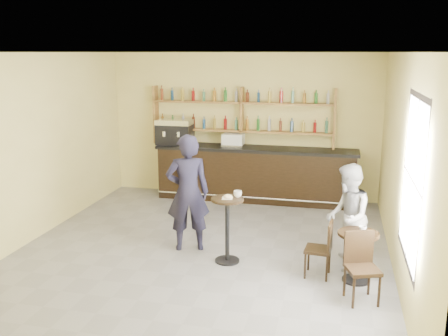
% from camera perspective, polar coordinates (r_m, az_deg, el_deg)
% --- Properties ---
extents(floor, '(7.00, 7.00, 0.00)m').
position_cam_1_polar(floor, '(8.29, -2.64, -9.61)').
color(floor, slate).
rests_on(floor, ground).
extents(ceiling, '(7.00, 7.00, 0.00)m').
position_cam_1_polar(ceiling, '(7.65, -2.90, 13.10)').
color(ceiling, white).
rests_on(ceiling, wall_back).
extents(wall_back, '(7.00, 0.00, 7.00)m').
position_cam_1_polar(wall_back, '(11.17, 2.15, 4.87)').
color(wall_back, '#F1E289').
rests_on(wall_back, floor).
extents(wall_front, '(7.00, 0.00, 7.00)m').
position_cam_1_polar(wall_front, '(4.67, -14.65, -7.38)').
color(wall_front, '#F1E289').
rests_on(wall_front, floor).
extents(wall_left, '(0.00, 7.00, 7.00)m').
position_cam_1_polar(wall_left, '(9.09, -21.29, 2.07)').
color(wall_left, '#F1E289').
rests_on(wall_left, floor).
extents(wall_right, '(0.00, 7.00, 7.00)m').
position_cam_1_polar(wall_right, '(7.58, 19.63, 0.15)').
color(wall_right, '#F1E289').
rests_on(wall_right, floor).
extents(window_pane, '(0.00, 2.00, 2.00)m').
position_cam_1_polar(window_pane, '(6.40, 20.77, -1.33)').
color(window_pane, white).
rests_on(window_pane, wall_right).
extents(window_frame, '(0.04, 1.70, 2.10)m').
position_cam_1_polar(window_frame, '(6.39, 20.71, -1.32)').
color(window_frame, black).
rests_on(window_frame, wall_right).
extents(shelf_unit, '(4.00, 0.26, 1.40)m').
position_cam_1_polar(shelf_unit, '(11.01, 2.03, 5.86)').
color(shelf_unit, brown).
rests_on(shelf_unit, wall_back).
extents(liquor_bottles, '(3.68, 0.10, 1.00)m').
position_cam_1_polar(liquor_bottles, '(10.99, 2.04, 6.74)').
color(liquor_bottles, '#8C5919').
rests_on(liquor_bottles, shelf_unit).
extents(bar_counter, '(4.37, 0.85, 1.18)m').
position_cam_1_polar(bar_counter, '(10.96, 3.62, -0.68)').
color(bar_counter, black).
rests_on(bar_counter, floor).
extents(espresso_machine, '(0.78, 0.50, 0.56)m').
position_cam_1_polar(espresso_machine, '(11.23, -5.62, 4.14)').
color(espresso_machine, black).
rests_on(espresso_machine, bar_counter).
extents(pastry_case, '(0.50, 0.41, 0.28)m').
position_cam_1_polar(pastry_case, '(10.90, 1.07, 3.20)').
color(pastry_case, silver).
rests_on(pastry_case, bar_counter).
extents(pedestal_table, '(0.63, 0.63, 1.03)m').
position_cam_1_polar(pedestal_table, '(7.76, 0.38, -7.13)').
color(pedestal_table, black).
rests_on(pedestal_table, floor).
extents(napkin, '(0.18, 0.18, 0.00)m').
position_cam_1_polar(napkin, '(7.60, 0.39, -3.47)').
color(napkin, white).
rests_on(napkin, pedestal_table).
extents(donut, '(0.14, 0.14, 0.05)m').
position_cam_1_polar(donut, '(7.58, 0.44, -3.30)').
color(donut, '#E1B052').
rests_on(donut, napkin).
extents(cup_pedestal, '(0.14, 0.14, 0.10)m').
position_cam_1_polar(cup_pedestal, '(7.65, 1.58, -2.98)').
color(cup_pedestal, white).
rests_on(cup_pedestal, pedestal_table).
extents(man_main, '(0.82, 0.67, 1.93)m').
position_cam_1_polar(man_main, '(8.14, -4.15, -2.84)').
color(man_main, black).
rests_on(man_main, floor).
extents(cafe_table, '(0.65, 0.65, 0.73)m').
position_cam_1_polar(cafe_table, '(7.42, 14.96, -9.81)').
color(cafe_table, black).
rests_on(cafe_table, floor).
extents(cup_cafe, '(0.14, 0.14, 0.10)m').
position_cam_1_polar(cup_cafe, '(7.28, 15.55, -6.80)').
color(cup_cafe, white).
rests_on(cup_cafe, cafe_table).
extents(chair_west, '(0.40, 0.40, 0.84)m').
position_cam_1_polar(chair_west, '(7.44, 10.70, -9.07)').
color(chair_west, black).
rests_on(chair_west, floor).
extents(chair_south, '(0.51, 0.51, 0.92)m').
position_cam_1_polar(chair_south, '(6.84, 15.57, -11.03)').
color(chair_south, black).
rests_on(chair_south, floor).
extents(patron_second, '(0.64, 0.81, 1.61)m').
position_cam_1_polar(patron_second, '(7.69, 13.93, -5.44)').
color(patron_second, gray).
rests_on(patron_second, floor).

